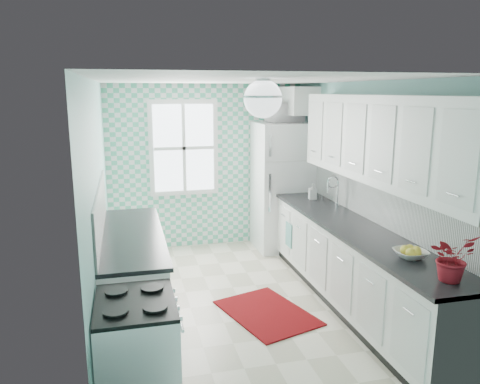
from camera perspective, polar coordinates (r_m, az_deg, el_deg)
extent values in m
cube|color=#EFE1C8|center=(5.55, 0.12, -13.39)|extent=(3.00, 4.40, 0.02)
cube|color=white|center=(5.01, 0.14, 13.60)|extent=(3.00, 4.40, 0.02)
cube|color=#7FBFB7|center=(7.26, -4.12, 3.15)|extent=(3.00, 0.02, 2.50)
cube|color=#7FBFB7|center=(3.13, 10.15, -9.31)|extent=(3.00, 0.02, 2.50)
cube|color=#7FBFB7|center=(5.00, -16.92, -1.50)|extent=(0.02, 4.40, 2.50)
cube|color=#7FBFB7|center=(5.69, 15.06, 0.23)|extent=(0.02, 4.40, 2.50)
cube|color=#52C59B|center=(7.24, -4.09, 3.12)|extent=(3.00, 0.01, 2.50)
cube|color=white|center=(7.13, -6.88, 5.35)|extent=(1.04, 0.05, 1.44)
cube|color=white|center=(7.11, -6.86, 5.34)|extent=(0.90, 0.02, 1.30)
cube|color=white|center=(5.35, 16.87, -1.22)|extent=(0.02, 3.60, 0.51)
cube|color=white|center=(4.94, -16.67, -2.30)|extent=(0.02, 2.15, 0.51)
cube|color=silver|center=(4.99, 17.02, 6.06)|extent=(0.33, 3.20, 0.90)
cube|color=silver|center=(7.15, 6.82, 11.01)|extent=(0.40, 0.74, 0.40)
cylinder|color=silver|center=(4.24, 2.84, 13.44)|extent=(0.14, 0.14, 0.04)
cylinder|color=silver|center=(4.24, 2.83, 12.49)|extent=(0.02, 0.02, 0.12)
sphere|color=white|center=(4.24, 2.82, 11.28)|extent=(0.34, 0.34, 0.34)
cube|color=white|center=(5.43, 13.74, -9.08)|extent=(0.60, 3.60, 0.90)
cube|color=black|center=(5.27, 13.85, -4.33)|extent=(0.63, 3.60, 0.04)
cube|color=white|center=(5.16, -12.91, -10.18)|extent=(0.60, 2.15, 0.90)
cube|color=black|center=(5.00, -13.00, -5.18)|extent=(0.63, 2.15, 0.04)
cube|color=silver|center=(7.18, 5.27, 0.72)|extent=(0.84, 0.80, 1.93)
cube|color=silver|center=(6.73, 6.47, 3.77)|extent=(0.82, 0.01, 0.02)
cube|color=silver|center=(6.57, 3.69, 5.65)|extent=(0.03, 0.03, 0.30)
cube|color=silver|center=(6.68, 3.61, -0.12)|extent=(0.03, 0.03, 0.54)
cube|color=white|center=(3.78, -12.35, -18.97)|extent=(0.58, 0.73, 0.86)
cube|color=black|center=(3.58, -12.67, -13.04)|extent=(0.58, 0.73, 0.03)
cube|color=black|center=(3.77, -7.73, -17.97)|extent=(0.01, 0.48, 0.29)
cube|color=silver|center=(6.04, 10.13, -2.07)|extent=(0.52, 0.44, 0.12)
cylinder|color=silver|center=(6.07, 11.83, -0.12)|extent=(0.02, 0.02, 0.30)
torus|color=silver|center=(6.00, 11.28, 1.62)|extent=(0.16, 0.02, 0.16)
cube|color=maroon|center=(5.30, 3.31, -14.49)|extent=(1.06, 1.27, 0.02)
cube|color=#5BB8A2|center=(6.40, 5.96, -5.21)|extent=(0.02, 0.22, 0.33)
imported|color=white|center=(4.44, 20.09, -7.09)|extent=(0.29, 0.29, 0.07)
imported|color=#AB0616|center=(4.00, 24.44, -7.27)|extent=(0.39, 0.35, 0.38)
imported|color=#97ACB0|center=(6.46, 8.85, 0.08)|extent=(0.11, 0.11, 0.22)
imported|color=white|center=(7.04, 5.45, 9.61)|extent=(0.54, 0.38, 0.29)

